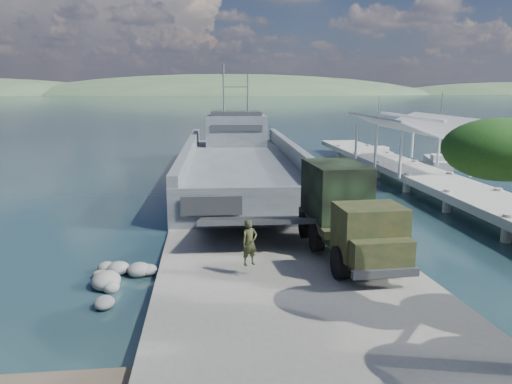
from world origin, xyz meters
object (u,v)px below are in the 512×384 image
object	(u,v)px
sailboat_far	(377,153)
landing_craft	(241,169)
soldier	(250,253)
military_truck	(345,211)
sailboat_near	(438,162)
pier	(413,164)

from	to	relation	value
sailboat_far	landing_craft	bearing A→B (deg)	-142.81
soldier	military_truck	bearing A→B (deg)	2.52
soldier	sailboat_far	size ratio (longest dim) A/B	0.26
soldier	sailboat_near	distance (m)	34.49
landing_craft	sailboat_near	distance (m)	19.99
pier	landing_craft	distance (m)	13.52
military_truck	sailboat_far	world-z (taller)	sailboat_far
sailboat_near	sailboat_far	bearing A→B (deg)	128.19
military_truck	soldier	distance (m)	4.80
pier	landing_craft	xyz separation A→B (m)	(-13.07, 3.37, -0.75)
landing_craft	pier	bearing A→B (deg)	-12.42
pier	sailboat_far	xyz separation A→B (m)	(3.00, 16.16, -1.24)
soldier	pier	bearing A→B (deg)	28.77
sailboat_near	sailboat_far	size ratio (longest dim) A/B	1.06
pier	sailboat_far	distance (m)	16.48
military_truck	sailboat_far	xyz separation A→B (m)	(13.33, 33.08, -1.95)
pier	sailboat_near	size ratio (longest dim) A/B	6.16
landing_craft	soldier	world-z (taller)	landing_craft
soldier	landing_craft	bearing A→B (deg)	62.42
pier	sailboat_near	world-z (taller)	sailboat_near
pier	soldier	distance (m)	23.94
military_truck	landing_craft	bearing A→B (deg)	95.20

